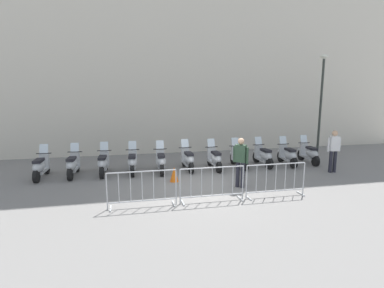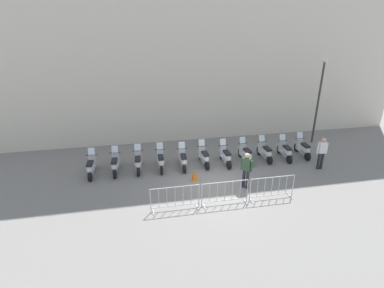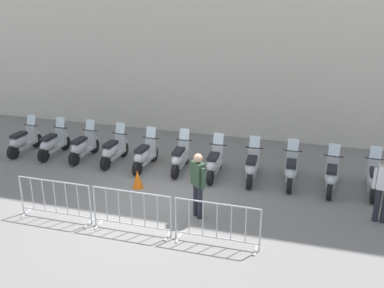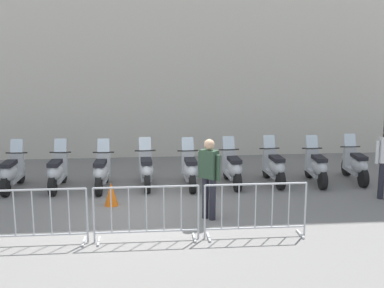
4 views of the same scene
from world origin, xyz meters
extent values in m
plane|color=slate|center=(0.00, 0.00, 0.00)|extent=(120.00, 120.00, 0.00)
cube|color=beige|center=(0.62, 7.00, 7.64)|extent=(28.10, 4.85, 15.28)
cylinder|color=black|center=(-5.42, 3.22, 0.24)|extent=(0.20, 0.49, 0.48)
cylinder|color=black|center=(-5.58, 1.99, 0.24)|extent=(0.20, 0.49, 0.48)
cube|color=#B7BABC|center=(-5.50, 2.60, 0.28)|extent=(0.39, 0.90, 0.10)
ellipsoid|color=#B7BABC|center=(-5.53, 2.32, 0.52)|extent=(0.46, 0.88, 0.40)
cube|color=black|center=(-5.53, 2.35, 0.74)|extent=(0.35, 0.63, 0.10)
cube|color=#B7BABC|center=(-5.44, 3.03, 0.55)|extent=(0.36, 0.18, 0.60)
cylinder|color=black|center=(-5.44, 3.03, 0.88)|extent=(0.56, 0.11, 0.04)
cube|color=silver|center=(-5.44, 3.08, 1.06)|extent=(0.34, 0.18, 0.35)
cube|color=#B7BABC|center=(-5.42, 3.22, 0.51)|extent=(0.24, 0.34, 0.06)
cylinder|color=black|center=(-4.28, 3.17, 0.24)|extent=(0.20, 0.49, 0.48)
cylinder|color=black|center=(-4.44, 1.94, 0.24)|extent=(0.20, 0.49, 0.48)
cube|color=#B7BABC|center=(-4.36, 2.56, 0.28)|extent=(0.39, 0.90, 0.10)
ellipsoid|color=#B7BABC|center=(-4.39, 2.28, 0.52)|extent=(0.46, 0.88, 0.40)
cube|color=black|center=(-4.39, 2.31, 0.74)|extent=(0.35, 0.63, 0.10)
cube|color=#B7BABC|center=(-4.30, 2.99, 0.55)|extent=(0.36, 0.18, 0.60)
cylinder|color=black|center=(-4.30, 2.99, 0.88)|extent=(0.56, 0.11, 0.04)
cube|color=silver|center=(-4.30, 3.04, 1.06)|extent=(0.34, 0.18, 0.35)
cube|color=#B7BABC|center=(-4.28, 3.17, 0.51)|extent=(0.24, 0.34, 0.06)
cylinder|color=black|center=(-3.14, 3.09, 0.24)|extent=(0.20, 0.49, 0.48)
cylinder|color=black|center=(-3.30, 1.86, 0.24)|extent=(0.20, 0.49, 0.48)
cube|color=#B7BABC|center=(-3.22, 2.47, 0.28)|extent=(0.39, 0.90, 0.10)
ellipsoid|color=#B7BABC|center=(-3.26, 2.20, 0.52)|extent=(0.47, 0.88, 0.40)
cube|color=black|center=(-3.25, 2.23, 0.74)|extent=(0.36, 0.63, 0.10)
cube|color=#B7BABC|center=(-3.16, 2.90, 0.55)|extent=(0.36, 0.18, 0.60)
cylinder|color=black|center=(-3.16, 2.90, 0.88)|extent=(0.56, 0.11, 0.04)
cube|color=silver|center=(-3.15, 2.95, 1.06)|extent=(0.34, 0.18, 0.35)
cube|color=#B7BABC|center=(-3.14, 3.09, 0.51)|extent=(0.24, 0.34, 0.06)
cylinder|color=black|center=(-2.00, 2.95, 0.24)|extent=(0.20, 0.49, 0.48)
cylinder|color=black|center=(-2.17, 1.72, 0.24)|extent=(0.20, 0.49, 0.48)
cube|color=#B7BABC|center=(-2.09, 2.34, 0.28)|extent=(0.39, 0.90, 0.10)
ellipsoid|color=#B7BABC|center=(-2.12, 2.06, 0.52)|extent=(0.47, 0.88, 0.40)
cube|color=black|center=(-2.12, 2.09, 0.74)|extent=(0.36, 0.63, 0.10)
cube|color=#B7BABC|center=(-2.03, 2.77, 0.55)|extent=(0.36, 0.18, 0.60)
cylinder|color=black|center=(-2.03, 2.77, 0.88)|extent=(0.56, 0.11, 0.04)
cube|color=silver|center=(-2.02, 2.82, 1.06)|extent=(0.34, 0.18, 0.35)
cube|color=#B7BABC|center=(-2.00, 2.95, 0.51)|extent=(0.24, 0.34, 0.06)
cylinder|color=black|center=(-0.87, 2.74, 0.24)|extent=(0.20, 0.49, 0.48)
cylinder|color=black|center=(-1.04, 1.51, 0.24)|extent=(0.20, 0.49, 0.48)
cube|color=#B7BABC|center=(-0.96, 2.13, 0.28)|extent=(0.39, 0.90, 0.10)
ellipsoid|color=#B7BABC|center=(-1.00, 1.85, 0.52)|extent=(0.47, 0.88, 0.40)
cube|color=black|center=(-0.99, 1.88, 0.74)|extent=(0.36, 0.63, 0.10)
cube|color=#B7BABC|center=(-0.90, 2.56, 0.55)|extent=(0.36, 0.18, 0.60)
cylinder|color=black|center=(-0.90, 2.56, 0.88)|extent=(0.56, 0.11, 0.04)
cube|color=silver|center=(-0.89, 2.61, 1.06)|extent=(0.34, 0.18, 0.35)
cube|color=#B7BABC|center=(-0.87, 2.74, 0.51)|extent=(0.24, 0.34, 0.06)
cylinder|color=black|center=(0.22, 2.77, 0.24)|extent=(0.16, 0.49, 0.48)
cylinder|color=black|center=(0.16, 1.53, 0.24)|extent=(0.16, 0.49, 0.48)
cube|color=#B7BABC|center=(0.19, 2.15, 0.28)|extent=(0.32, 0.88, 0.10)
ellipsoid|color=#B7BABC|center=(0.18, 1.87, 0.52)|extent=(0.40, 0.86, 0.40)
cube|color=black|center=(0.18, 1.90, 0.74)|extent=(0.31, 0.61, 0.10)
cube|color=#B7BABC|center=(0.21, 2.58, 0.55)|extent=(0.35, 0.16, 0.60)
cylinder|color=black|center=(0.21, 2.58, 0.88)|extent=(0.56, 0.06, 0.04)
cube|color=silver|center=(0.21, 2.63, 1.06)|extent=(0.33, 0.16, 0.35)
cube|color=#B7BABC|center=(0.22, 2.77, 0.51)|extent=(0.22, 0.33, 0.06)
cylinder|color=black|center=(1.36, 2.55, 0.24)|extent=(0.17, 0.49, 0.48)
cylinder|color=black|center=(1.28, 1.31, 0.24)|extent=(0.17, 0.49, 0.48)
cube|color=#B7BABC|center=(1.32, 1.93, 0.28)|extent=(0.34, 0.88, 0.10)
ellipsoid|color=#B7BABC|center=(1.30, 1.65, 0.52)|extent=(0.41, 0.86, 0.40)
cube|color=black|center=(1.30, 1.68, 0.74)|extent=(0.32, 0.62, 0.10)
cube|color=#B7BABC|center=(1.34, 2.36, 0.55)|extent=(0.35, 0.16, 0.60)
cylinder|color=black|center=(1.34, 2.36, 0.88)|extent=(0.56, 0.07, 0.04)
cube|color=silver|center=(1.35, 2.41, 1.06)|extent=(0.33, 0.16, 0.35)
cube|color=#B7BABC|center=(1.36, 2.55, 0.51)|extent=(0.22, 0.33, 0.06)
cylinder|color=black|center=(2.48, 2.50, 0.24)|extent=(0.16, 0.48, 0.48)
cylinder|color=black|center=(2.43, 1.26, 0.24)|extent=(0.16, 0.48, 0.48)
cube|color=#B7BABC|center=(2.46, 1.88, 0.28)|extent=(0.31, 0.88, 0.10)
ellipsoid|color=#B7BABC|center=(2.45, 1.60, 0.52)|extent=(0.39, 0.85, 0.40)
cube|color=black|center=(2.45, 1.63, 0.74)|extent=(0.30, 0.61, 0.10)
cube|color=#B7BABC|center=(2.47, 2.31, 0.55)|extent=(0.35, 0.15, 0.60)
cylinder|color=black|center=(2.47, 2.31, 0.88)|extent=(0.56, 0.06, 0.04)
cube|color=silver|center=(2.48, 2.36, 1.06)|extent=(0.33, 0.15, 0.35)
cube|color=#B7BABC|center=(2.48, 2.50, 0.51)|extent=(0.21, 0.33, 0.06)
cylinder|color=black|center=(3.63, 2.45, 0.24)|extent=(0.16, 0.49, 0.48)
cylinder|color=black|center=(3.57, 1.22, 0.24)|extent=(0.16, 0.49, 0.48)
cube|color=#B7BABC|center=(3.60, 1.84, 0.28)|extent=(0.32, 0.88, 0.10)
ellipsoid|color=#B7BABC|center=(3.59, 1.56, 0.52)|extent=(0.40, 0.86, 0.40)
cube|color=black|center=(3.59, 1.59, 0.74)|extent=(0.31, 0.61, 0.10)
cube|color=#B7BABC|center=(3.62, 2.27, 0.55)|extent=(0.35, 0.16, 0.60)
cylinder|color=black|center=(3.62, 2.27, 0.88)|extent=(0.56, 0.06, 0.04)
cube|color=silver|center=(3.62, 2.32, 1.06)|extent=(0.33, 0.15, 0.35)
cube|color=#B7BABC|center=(3.63, 2.45, 0.51)|extent=(0.21, 0.33, 0.06)
cylinder|color=black|center=(4.81, 2.26, 0.24)|extent=(0.20, 0.49, 0.48)
cylinder|color=black|center=(4.65, 1.03, 0.24)|extent=(0.20, 0.49, 0.48)
cube|color=#B7BABC|center=(4.73, 1.64, 0.28)|extent=(0.39, 0.90, 0.10)
ellipsoid|color=#B7BABC|center=(4.69, 1.37, 0.52)|extent=(0.47, 0.88, 0.40)
cube|color=black|center=(4.69, 1.40, 0.74)|extent=(0.36, 0.63, 0.10)
cube|color=#B7BABC|center=(4.79, 2.07, 0.55)|extent=(0.36, 0.18, 0.60)
cylinder|color=black|center=(4.79, 2.07, 0.88)|extent=(0.56, 0.11, 0.04)
cube|color=silver|center=(4.79, 2.12, 1.06)|extent=(0.34, 0.18, 0.35)
cube|color=#B7BABC|center=(4.81, 2.26, 0.51)|extent=(0.24, 0.34, 0.06)
cylinder|color=black|center=(5.96, 2.27, 0.24)|extent=(0.20, 0.49, 0.48)
cylinder|color=black|center=(5.79, 1.04, 0.24)|extent=(0.20, 0.49, 0.48)
cube|color=#B7BABC|center=(5.87, 1.66, 0.28)|extent=(0.39, 0.90, 0.10)
ellipsoid|color=#B7BABC|center=(5.84, 1.38, 0.52)|extent=(0.47, 0.88, 0.40)
cube|color=black|center=(5.84, 1.41, 0.74)|extent=(0.36, 0.63, 0.10)
cube|color=#B7BABC|center=(5.93, 2.09, 0.55)|extent=(0.36, 0.18, 0.60)
cylinder|color=black|center=(5.93, 2.09, 0.88)|extent=(0.56, 0.11, 0.04)
cube|color=silver|center=(5.94, 2.14, 1.06)|extent=(0.34, 0.18, 0.35)
cube|color=#B7BABC|center=(5.96, 2.27, 0.51)|extent=(0.24, 0.34, 0.06)
cube|color=#B2B5B7|center=(-3.11, -1.37, 0.02)|extent=(0.08, 0.44, 0.04)
cube|color=#B2B5B7|center=(-1.32, -1.53, 0.02)|extent=(0.08, 0.44, 0.04)
cylinder|color=#B2B5B7|center=(-3.19, -1.37, 0.53)|extent=(0.04, 0.04, 1.05)
cylinder|color=#B2B5B7|center=(-1.24, -1.54, 0.53)|extent=(0.04, 0.04, 1.05)
cylinder|color=#B2B5B7|center=(-2.21, -1.45, 1.05)|extent=(1.95, 0.21, 0.04)
cylinder|color=#B2B5B7|center=(-2.21, -1.45, 0.18)|extent=(1.95, 0.21, 0.04)
cylinder|color=#B2B5B7|center=(-2.86, -1.40, 0.61)|extent=(0.02, 0.02, 0.87)
cylinder|color=#B2B5B7|center=(-2.54, -1.42, 0.61)|extent=(0.02, 0.02, 0.87)
cylinder|color=#B2B5B7|center=(-2.21, -1.45, 0.61)|extent=(0.02, 0.02, 0.87)
cylinder|color=#B2B5B7|center=(-1.89, -1.48, 0.61)|extent=(0.02, 0.02, 0.87)
cylinder|color=#B2B5B7|center=(-1.56, -1.51, 0.61)|extent=(0.02, 0.02, 0.87)
cube|color=#B2B5B7|center=(-1.04, -1.56, 0.02)|extent=(0.08, 0.44, 0.04)
cube|color=#B2B5B7|center=(0.75, -1.71, 0.02)|extent=(0.08, 0.44, 0.04)
cylinder|color=#B2B5B7|center=(-1.12, -1.55, 0.53)|extent=(0.04, 0.04, 1.05)
cylinder|color=#B2B5B7|center=(0.83, -1.72, 0.53)|extent=(0.04, 0.04, 1.05)
cylinder|color=#B2B5B7|center=(-0.14, -1.63, 1.05)|extent=(1.95, 0.21, 0.04)
cylinder|color=#B2B5B7|center=(-0.14, -1.63, 0.18)|extent=(1.95, 0.21, 0.04)
cylinder|color=#B2B5B7|center=(-0.79, -1.58, 0.61)|extent=(0.02, 0.02, 0.87)
cylinder|color=#B2B5B7|center=(-0.47, -1.61, 0.61)|extent=(0.02, 0.02, 0.87)
cylinder|color=#B2B5B7|center=(-0.14, -1.63, 0.61)|extent=(0.02, 0.02, 0.87)
cylinder|color=#B2B5B7|center=(0.18, -1.66, 0.61)|extent=(0.02, 0.02, 0.87)
cylinder|color=#B2B5B7|center=(0.51, -1.69, 0.61)|extent=(0.02, 0.02, 0.87)
cube|color=#B2B5B7|center=(1.03, -1.74, 0.02)|extent=(0.08, 0.44, 0.04)
cube|color=#B2B5B7|center=(2.82, -1.90, 0.02)|extent=(0.08, 0.44, 0.04)
cylinder|color=#B2B5B7|center=(0.95, -1.73, 0.53)|extent=(0.04, 0.04, 1.05)
cylinder|color=#B2B5B7|center=(2.90, -1.90, 0.53)|extent=(0.04, 0.04, 1.05)
cylinder|color=#B2B5B7|center=(1.92, -1.82, 1.05)|extent=(1.95, 0.21, 0.04)
cylinder|color=#B2B5B7|center=(1.92, -1.82, 0.18)|extent=(1.95, 0.21, 0.04)
cylinder|color=#B2B5B7|center=(1.27, -1.76, 0.61)|extent=(0.02, 0.02, 0.87)
cylinder|color=#B2B5B7|center=(1.60, -1.79, 0.61)|extent=(0.02, 0.02, 0.87)
cylinder|color=#B2B5B7|center=(1.92, -1.82, 0.61)|extent=(0.02, 0.02, 0.87)
cylinder|color=#B2B5B7|center=(2.25, -1.85, 0.61)|extent=(0.02, 0.02, 0.87)
cylinder|color=#B2B5B7|center=(2.57, -1.87, 0.61)|extent=(0.02, 0.02, 0.87)
cylinder|color=#2D332D|center=(7.70, 3.25, 2.45)|extent=(0.12, 0.12, 4.89)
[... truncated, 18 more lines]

